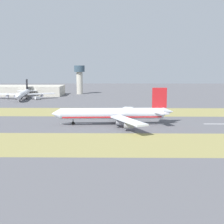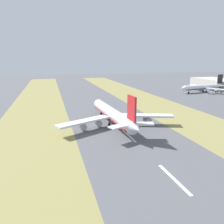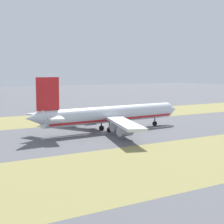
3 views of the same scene
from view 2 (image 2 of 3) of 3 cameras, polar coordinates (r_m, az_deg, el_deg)
ground_plane at (r=118.09m, az=1.97°, el=-3.83°), size 800.00×800.00×0.00m
grass_median_west at (r=113.39m, az=-20.34°, el=-5.48°), size 40.00×600.00×0.01m
grass_median_east at (r=138.14m, az=20.06°, el=-2.05°), size 40.00×600.00×0.01m
centreline_dash_near at (r=72.40m, az=15.83°, el=-16.42°), size 1.20×18.00×0.01m
centreline_dash_mid at (r=105.08m, az=4.41°, el=-6.14°), size 1.20×18.00×0.01m
centreline_dash_far at (r=141.57m, az=-1.17°, el=-0.81°), size 1.20×18.00×0.01m
airplane_main_jet at (r=118.96m, az=0.30°, el=-0.67°), size 64.02×67.21×20.20m
airplane_parked_apron at (r=257.48m, az=22.98°, el=6.00°), size 61.27×58.04×18.43m
service_truck at (r=245.98m, az=24.52°, el=4.63°), size 6.02×5.53×3.10m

